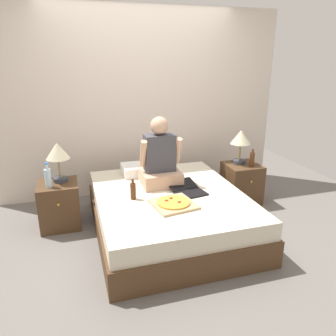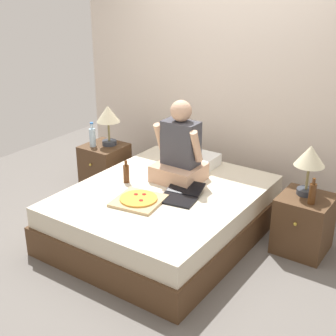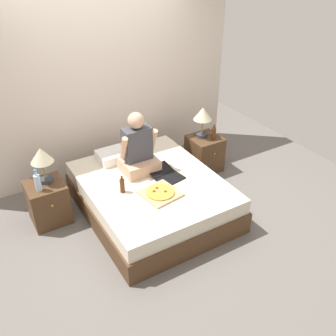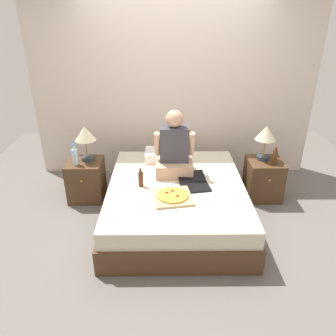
{
  "view_description": "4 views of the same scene",
  "coord_description": "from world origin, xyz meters",
  "px_view_note": "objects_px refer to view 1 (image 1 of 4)",
  "views": [
    {
      "loc": [
        -0.96,
        -3.13,
        1.87
      ],
      "look_at": [
        0.0,
        0.05,
        0.73
      ],
      "focal_mm": 35.0,
      "sensor_mm": 36.0,
      "label": 1
    },
    {
      "loc": [
        2.22,
        -3.17,
        2.3
      ],
      "look_at": [
        0.03,
        0.02,
        0.69
      ],
      "focal_mm": 50.0,
      "sensor_mm": 36.0,
      "label": 2
    },
    {
      "loc": [
        -1.77,
        -3.35,
        3.01
      ],
      "look_at": [
        0.11,
        -0.22,
        0.72
      ],
      "focal_mm": 40.0,
      "sensor_mm": 36.0,
      "label": 3
    },
    {
      "loc": [
        -0.13,
        -3.3,
        2.28
      ],
      "look_at": [
        -0.1,
        0.04,
        0.65
      ],
      "focal_mm": 35.0,
      "sensor_mm": 36.0,
      "label": 4
    }
  ],
  "objects_px": {
    "water_bottle": "(48,177)",
    "nightstand_right": "(241,183)",
    "person_seated": "(160,160)",
    "beer_bottle_on_bed": "(133,191)",
    "lamp_on_left_nightstand": "(58,154)",
    "nightstand_left": "(60,205)",
    "lamp_on_right_nightstand": "(241,139)",
    "bed": "(169,212)",
    "beer_bottle": "(252,159)",
    "pizza_box": "(174,204)",
    "laptop": "(188,190)"
  },
  "relations": [
    {
      "from": "beer_bottle",
      "to": "lamp_on_right_nightstand",
      "type": "bearing_deg",
      "value": 123.69
    },
    {
      "from": "lamp_on_left_nightstand",
      "to": "person_seated",
      "type": "relative_size",
      "value": 0.58
    },
    {
      "from": "bed",
      "to": "pizza_box",
      "type": "distance_m",
      "value": 0.41
    },
    {
      "from": "lamp_on_right_nightstand",
      "to": "nightstand_right",
      "type": "bearing_deg",
      "value": -59.07
    },
    {
      "from": "beer_bottle_on_bed",
      "to": "nightstand_left",
      "type": "bearing_deg",
      "value": 144.93
    },
    {
      "from": "water_bottle",
      "to": "person_seated",
      "type": "relative_size",
      "value": 0.35
    },
    {
      "from": "nightstand_left",
      "to": "lamp_on_left_nightstand",
      "type": "relative_size",
      "value": 1.16
    },
    {
      "from": "nightstand_right",
      "to": "beer_bottle_on_bed",
      "type": "bearing_deg",
      "value": -161.21
    },
    {
      "from": "bed",
      "to": "beer_bottle",
      "type": "bearing_deg",
      "value": 17.41
    },
    {
      "from": "nightstand_left",
      "to": "water_bottle",
      "type": "xyz_separation_m",
      "value": [
        -0.08,
        -0.09,
        0.37
      ]
    },
    {
      "from": "water_bottle",
      "to": "pizza_box",
      "type": "xyz_separation_m",
      "value": [
        1.19,
        -0.71,
        -0.15
      ]
    },
    {
      "from": "beer_bottle",
      "to": "nightstand_right",
      "type": "bearing_deg",
      "value": 125.01
    },
    {
      "from": "water_bottle",
      "to": "person_seated",
      "type": "distance_m",
      "value": 1.23
    },
    {
      "from": "nightstand_left",
      "to": "beer_bottle",
      "type": "xyz_separation_m",
      "value": [
        2.39,
        -0.1,
        0.36
      ]
    },
    {
      "from": "bed",
      "to": "lamp_on_left_nightstand",
      "type": "xyz_separation_m",
      "value": [
        -1.12,
        0.54,
        0.62
      ]
    },
    {
      "from": "nightstand_left",
      "to": "lamp_on_right_nightstand",
      "type": "height_order",
      "value": "lamp_on_right_nightstand"
    },
    {
      "from": "water_bottle",
      "to": "beer_bottle",
      "type": "distance_m",
      "value": 2.47
    },
    {
      "from": "pizza_box",
      "to": "lamp_on_right_nightstand",
      "type": "bearing_deg",
      "value": 35.72
    },
    {
      "from": "lamp_on_left_nightstand",
      "to": "lamp_on_right_nightstand",
      "type": "bearing_deg",
      "value": 0.0
    },
    {
      "from": "pizza_box",
      "to": "water_bottle",
      "type": "bearing_deg",
      "value": 149.2
    },
    {
      "from": "lamp_on_left_nightstand",
      "to": "lamp_on_right_nightstand",
      "type": "xyz_separation_m",
      "value": [
        2.25,
        0.0,
        0.0
      ]
    },
    {
      "from": "bed",
      "to": "person_seated",
      "type": "bearing_deg",
      "value": 93.9
    },
    {
      "from": "person_seated",
      "to": "beer_bottle_on_bed",
      "type": "distance_m",
      "value": 0.55
    },
    {
      "from": "lamp_on_left_nightstand",
      "to": "beer_bottle",
      "type": "height_order",
      "value": "lamp_on_left_nightstand"
    },
    {
      "from": "beer_bottle_on_bed",
      "to": "nightstand_right",
      "type": "bearing_deg",
      "value": 18.79
    },
    {
      "from": "lamp_on_right_nightstand",
      "to": "beer_bottle",
      "type": "height_order",
      "value": "lamp_on_right_nightstand"
    },
    {
      "from": "nightstand_right",
      "to": "bed",
      "type": "bearing_deg",
      "value": -157.29
    },
    {
      "from": "water_bottle",
      "to": "laptop",
      "type": "relative_size",
      "value": 0.6
    },
    {
      "from": "person_seated",
      "to": "laptop",
      "type": "height_order",
      "value": "person_seated"
    },
    {
      "from": "person_seated",
      "to": "water_bottle",
      "type": "bearing_deg",
      "value": 175.08
    },
    {
      "from": "water_bottle",
      "to": "laptop",
      "type": "xyz_separation_m",
      "value": [
        1.44,
        -0.44,
        -0.15
      ]
    },
    {
      "from": "bed",
      "to": "beer_bottle",
      "type": "distance_m",
      "value": 1.35
    },
    {
      "from": "lamp_on_right_nightstand",
      "to": "beer_bottle_on_bed",
      "type": "relative_size",
      "value": 2.05
    },
    {
      "from": "person_seated",
      "to": "lamp_on_left_nightstand",
      "type": "bearing_deg",
      "value": 167.45
    },
    {
      "from": "water_bottle",
      "to": "nightstand_right",
      "type": "distance_m",
      "value": 2.43
    },
    {
      "from": "nightstand_left",
      "to": "beer_bottle_on_bed",
      "type": "height_order",
      "value": "beer_bottle_on_bed"
    },
    {
      "from": "water_bottle",
      "to": "nightstand_right",
      "type": "height_order",
      "value": "water_bottle"
    },
    {
      "from": "lamp_on_left_nightstand",
      "to": "beer_bottle_on_bed",
      "type": "relative_size",
      "value": 2.05
    },
    {
      "from": "bed",
      "to": "beer_bottle_on_bed",
      "type": "xyz_separation_m",
      "value": [
        -0.4,
        -0.05,
        0.33
      ]
    },
    {
      "from": "bed",
      "to": "lamp_on_left_nightstand",
      "type": "bearing_deg",
      "value": 154.45
    },
    {
      "from": "water_bottle",
      "to": "beer_bottle_on_bed",
      "type": "distance_m",
      "value": 0.95
    },
    {
      "from": "bed",
      "to": "pizza_box",
      "type": "bearing_deg",
      "value": -99.15
    },
    {
      "from": "person_seated",
      "to": "laptop",
      "type": "xyz_separation_m",
      "value": [
        0.22,
        -0.33,
        -0.27
      ]
    },
    {
      "from": "lamp_on_right_nightstand",
      "to": "laptop",
      "type": "relative_size",
      "value": 0.98
    },
    {
      "from": "beer_bottle_on_bed",
      "to": "person_seated",
      "type": "bearing_deg",
      "value": 41.34
    },
    {
      "from": "lamp_on_left_nightstand",
      "to": "lamp_on_right_nightstand",
      "type": "height_order",
      "value": "same"
    },
    {
      "from": "nightstand_left",
      "to": "lamp_on_right_nightstand",
      "type": "xyz_separation_m",
      "value": [
        2.29,
        0.05,
        0.59
      ]
    },
    {
      "from": "lamp_on_left_nightstand",
      "to": "person_seated",
      "type": "distance_m",
      "value": 1.13
    },
    {
      "from": "nightstand_left",
      "to": "lamp_on_left_nightstand",
      "type": "height_order",
      "value": "lamp_on_left_nightstand"
    },
    {
      "from": "bed",
      "to": "lamp_on_right_nightstand",
      "type": "relative_size",
      "value": 4.31
    }
  ]
}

